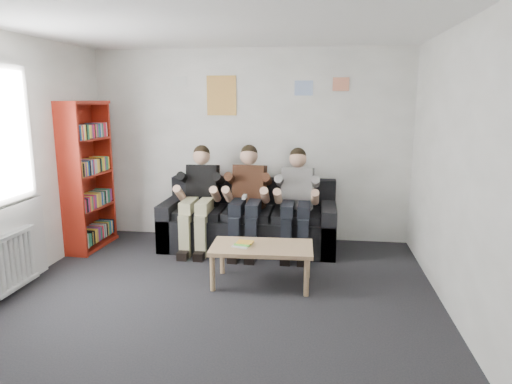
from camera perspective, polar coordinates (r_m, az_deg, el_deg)
room_shell at (r=4.11m, az=-6.04°, el=2.28°), size 5.00×5.00×5.00m
sofa at (r=6.29m, az=-0.82°, el=-3.93°), size 2.33×0.95×0.90m
bookshelf at (r=6.52m, az=-20.18°, el=1.90°), size 0.30×0.89×1.98m
coffee_table at (r=5.01m, az=0.73°, el=-7.30°), size 1.10×0.61×0.44m
game_cases at (r=4.99m, az=-1.63°, el=-6.50°), size 0.21×0.18×0.04m
person_left at (r=6.14m, az=-7.14°, el=-0.84°), size 0.42×0.90×1.39m
person_middle at (r=6.00m, az=-1.13°, el=-0.98°), size 0.43×0.92×1.41m
person_right at (r=5.94m, az=5.08°, el=-1.27°), size 0.41×0.89×1.38m
radiator at (r=5.45m, az=-27.98°, el=-7.55°), size 0.10×0.64×0.60m
window at (r=5.32m, az=-29.32°, el=-0.53°), size 0.05×1.30×2.36m
poster_large at (r=6.57m, az=-4.33°, el=11.93°), size 0.42×0.01×0.55m
poster_blue at (r=6.43m, az=5.98°, el=12.80°), size 0.25×0.01×0.20m
poster_pink at (r=6.43m, az=10.57°, el=13.11°), size 0.22×0.01×0.18m
poster_sign at (r=6.73m, az=-9.50°, el=13.50°), size 0.20×0.01×0.14m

